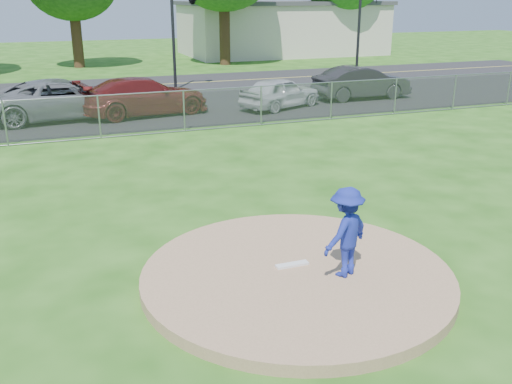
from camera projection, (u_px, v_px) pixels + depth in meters
ground at (170, 147)px, 18.80m from camera, size 120.00×120.00×0.00m
pitchers_mound at (297, 276)px, 9.93m from camera, size 5.40×5.40×0.20m
pitching_rubber at (292, 265)px, 10.07m from camera, size 0.60×0.15×0.04m
chain_link_fence at (157, 113)px, 20.33m from camera, size 40.00×0.06×1.50m
parking_lot at (137, 111)px, 24.55m from camera, size 50.00×8.00×0.01m
street at (114, 87)px, 31.18m from camera, size 60.00×7.00×0.01m
commercial_building at (282, 28)px, 48.22m from camera, size 16.40×9.40×4.30m
traffic_signal_right at (363, 20)px, 33.09m from camera, size 1.28×0.20×5.60m
pitcher at (346, 232)px, 9.52m from camera, size 1.16×0.94×1.56m
parked_car_gray at (63, 99)px, 22.82m from camera, size 5.99×3.25×1.59m
parked_car_darkred at (144, 96)px, 23.56m from camera, size 5.64×3.00×1.56m
parked_car_pearl at (280, 93)px, 25.06m from camera, size 4.31×3.10×1.36m
parked_car_charcoal at (362, 83)px, 27.35m from camera, size 4.66×1.63×1.53m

